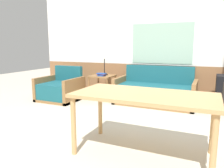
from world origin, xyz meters
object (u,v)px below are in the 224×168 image
Objects in this scene: side_table at (102,79)px; dining_table at (144,100)px; table_lamp at (104,57)px; armchair at (60,90)px; couch at (155,93)px.

side_table is 0.36× the size of dining_table.
armchair is at bearing -144.02° from table_lamp.
couch reaches higher than side_table.
side_table is 1.04× the size of table_lamp.
table_lamp reaches higher than armchair.
armchair is 1.35m from table_lamp.
armchair is 1.65× the size of table_lamp.
couch is at bearing -4.15° from table_lamp.
table_lamp is 0.34× the size of dining_table.
armchair reaches higher than side_table.
couch reaches higher than dining_table.
dining_table is (0.41, -2.37, 0.42)m from couch.
side_table is at bearing -179.94° from couch.
couch reaches higher than armchair.
side_table is at bearing -96.93° from table_lamp.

